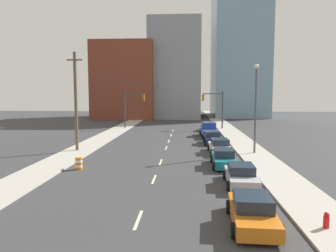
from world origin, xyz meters
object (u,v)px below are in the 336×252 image
Objects in this scene: sedan_silver at (241,176)px; traffic_signal_right at (217,105)px; utility_pole_left_mid at (76,101)px; sedan_teal at (224,158)px; pickup_truck_blue at (209,131)px; sedan_yellow at (208,127)px; fire_hydrant at (326,221)px; traffic_barrel at (79,163)px; sedan_orange at (252,211)px; sedan_navy at (213,138)px; sedan_white at (220,146)px; street_lamp at (256,103)px; traffic_signal_left at (130,105)px.

traffic_signal_right is at bearing 89.22° from sedan_silver.
sedan_silver is (14.95, -11.64, -4.57)m from utility_pole_left_mid.
sedan_teal is (-0.53, 5.47, 0.03)m from sedan_silver.
pickup_truck_blue reaches higher than sedan_yellow.
sedan_yellow is (-1.58, -2.78, -3.35)m from traffic_signal_right.
fire_hydrant is (17.54, -18.66, -4.79)m from utility_pole_left_mid.
utility_pole_left_mid is (-16.29, -22.06, 1.20)m from traffic_signal_right.
traffic_barrel is 1.14× the size of fire_hydrant.
sedan_navy is at bearing 92.79° from sedan_orange.
fire_hydrant is 0.17× the size of sedan_white.
traffic_barrel is 15.49m from sedan_orange.
street_lamp reaches higher than sedan_orange.
street_lamp is 8.44m from sedan_navy.
utility_pole_left_mid is at bearing 178.78° from street_lamp.
sedan_teal is at bearing 92.81° from sedan_orange.
utility_pole_left_mid reaches higher than sedan_yellow.
traffic_signal_right reaches higher than traffic_barrel.
utility_pole_left_mid is at bearing -126.46° from traffic_signal_right.
traffic_barrel is 29.68m from sedan_yellow.
sedan_orange is at bearing -89.58° from sedan_teal.
traffic_signal_right reaches higher than sedan_silver.
street_lamp is (15.23, 7.55, 4.60)m from traffic_barrel.
pickup_truck_blue is at bearing 92.74° from sedan_silver.
sedan_orange is at bearing -72.55° from traffic_signal_left.
street_lamp reaches higher than sedan_navy.
traffic_signal_left is at bearing 166.17° from sedan_yellow.
sedan_orange is 1.01× the size of sedan_teal.
sedan_white is at bearing 92.00° from sedan_orange.
sedan_navy is at bearing 120.21° from street_lamp.
pickup_truck_blue is at bearing 89.85° from sedan_navy.
sedan_white is (11.84, 7.87, 0.18)m from traffic_barrel.
traffic_signal_right is at bearing 58.77° from sedan_yellow.
street_lamp is at bearing -82.03° from sedan_yellow.
traffic_signal_left is at bearing 92.13° from traffic_barrel.
sedan_orange is 37.52m from sedan_yellow.
sedan_white reaches higher than sedan_orange.
sedan_silver is (13.22, -33.70, -3.38)m from traffic_signal_left.
sedan_teal is 0.75× the size of pickup_truck_blue.
fire_hydrant is at bearing -75.49° from sedan_teal.
sedan_teal is (11.57, 1.76, 0.18)m from traffic_barrel.
traffic_barrel is 0.20× the size of sedan_orange.
traffic_barrel is 0.20× the size of sedan_yellow.
utility_pole_left_mid is 16.24m from sedan_navy.
traffic_signal_right is at bearing 83.65° from sedan_white.
traffic_signal_right reaches higher than pickup_truck_blue.
street_lamp is 12.50m from sedan_silver.
traffic_signal_left is 31.13m from sedan_teal.
fire_hydrant is at bearing -83.51° from sedan_white.
traffic_barrel is at bearing -114.14° from traffic_signal_right.
sedan_white is 1.02× the size of sedan_yellow.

